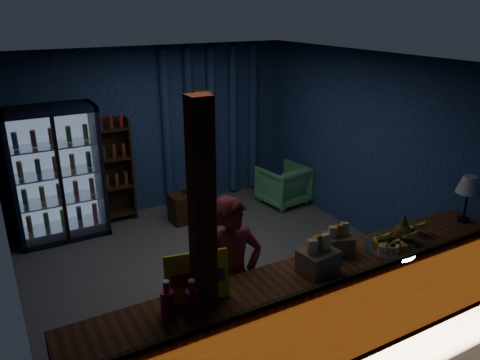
# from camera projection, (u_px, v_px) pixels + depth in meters

# --- Properties ---
(ground) EXTENTS (4.60, 4.60, 0.00)m
(ground) POSITION_uv_depth(u_px,v_px,m) (217.00, 266.00, 6.03)
(ground) COLOR #515154
(ground) RESTS_ON ground
(room_walls) EXTENTS (4.60, 4.60, 4.60)m
(room_walls) POSITION_uv_depth(u_px,v_px,m) (215.00, 149.00, 5.48)
(room_walls) COLOR navy
(room_walls) RESTS_ON ground
(counter) EXTENTS (4.40, 0.57, 0.99)m
(counter) POSITION_uv_depth(u_px,v_px,m) (310.00, 315.00, 4.30)
(counter) COLOR brown
(counter) RESTS_ON ground
(support_post) EXTENTS (0.16, 0.16, 2.60)m
(support_post) POSITION_uv_depth(u_px,v_px,m) (204.00, 266.00, 3.54)
(support_post) COLOR maroon
(support_post) RESTS_ON ground
(beverage_cooler) EXTENTS (1.20, 0.62, 1.90)m
(beverage_cooler) POSITION_uv_depth(u_px,v_px,m) (56.00, 174.00, 6.55)
(beverage_cooler) COLOR black
(beverage_cooler) RESTS_ON ground
(bottle_shelf) EXTENTS (0.50, 0.28, 1.60)m
(bottle_shelf) POSITION_uv_depth(u_px,v_px,m) (115.00, 171.00, 7.11)
(bottle_shelf) COLOR #382511
(bottle_shelf) RESTS_ON ground
(curtain_folds) EXTENTS (1.74, 0.14, 2.50)m
(curtain_folds) POSITION_uv_depth(u_px,v_px,m) (212.00, 124.00, 7.78)
(curtain_folds) COLOR navy
(curtain_folds) RESTS_ON room_walls
(framed_picture) EXTENTS (0.36, 0.04, 0.28)m
(framed_picture) POSITION_uv_depth(u_px,v_px,m) (204.00, 98.00, 7.52)
(framed_picture) COLOR gold
(framed_picture) RESTS_ON room_walls
(shopkeeper) EXTENTS (0.59, 0.41, 1.58)m
(shopkeeper) POSITION_uv_depth(u_px,v_px,m) (233.00, 278.00, 4.31)
(shopkeeper) COLOR maroon
(shopkeeper) RESTS_ON ground
(green_chair) EXTENTS (0.79, 0.81, 0.66)m
(green_chair) POSITION_uv_depth(u_px,v_px,m) (283.00, 185.00, 7.84)
(green_chair) COLOR #5EBD79
(green_chair) RESTS_ON ground
(side_table) EXTENTS (0.50, 0.37, 0.53)m
(side_table) POSITION_uv_depth(u_px,v_px,m) (186.00, 207.00, 7.23)
(side_table) COLOR #382511
(side_table) RESTS_ON ground
(yellow_sign) EXTENTS (0.52, 0.21, 0.40)m
(yellow_sign) POSITION_uv_depth(u_px,v_px,m) (197.00, 277.00, 3.67)
(yellow_sign) COLOR #F9F30D
(yellow_sign) RESTS_ON counter
(soda_bottles) EXTENTS (0.27, 0.18, 0.32)m
(soda_bottles) POSITION_uv_depth(u_px,v_px,m) (180.00, 303.00, 3.47)
(soda_bottles) COLOR red
(soda_bottles) RESTS_ON counter
(snack_box_left) EXTENTS (0.34, 0.29, 0.33)m
(snack_box_left) POSITION_uv_depth(u_px,v_px,m) (318.00, 259.00, 4.09)
(snack_box_left) COLOR olive
(snack_box_left) RESTS_ON counter
(snack_box_centre) EXTENTS (0.33, 0.30, 0.28)m
(snack_box_centre) POSITION_uv_depth(u_px,v_px,m) (338.00, 242.00, 4.42)
(snack_box_centre) COLOR olive
(snack_box_centre) RESTS_ON counter
(pastry_tray) EXTENTS (0.50, 0.50, 0.08)m
(pastry_tray) POSITION_uv_depth(u_px,v_px,m) (390.00, 247.00, 4.48)
(pastry_tray) COLOR silver
(pastry_tray) RESTS_ON counter
(banana_bunches) EXTENTS (0.72, 0.28, 0.16)m
(banana_bunches) POSITION_uv_depth(u_px,v_px,m) (400.00, 233.00, 4.65)
(banana_bunches) COLOR yellow
(banana_bunches) RESTS_ON counter
(table_lamp) EXTENTS (0.26, 0.26, 0.52)m
(table_lamp) POSITION_uv_depth(u_px,v_px,m) (469.00, 186.00, 4.94)
(table_lamp) COLOR black
(table_lamp) RESTS_ON counter
(pineapple) EXTENTS (0.17, 0.17, 0.29)m
(pineapple) POSITION_uv_depth(u_px,v_px,m) (403.00, 229.00, 4.64)
(pineapple) COLOR brown
(pineapple) RESTS_ON counter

